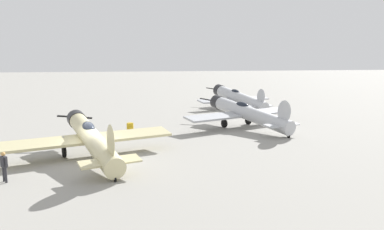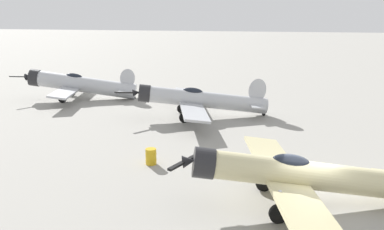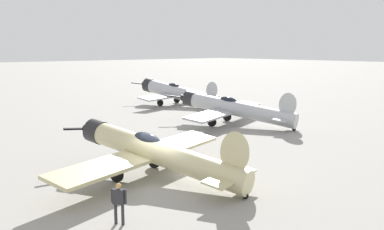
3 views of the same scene
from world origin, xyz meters
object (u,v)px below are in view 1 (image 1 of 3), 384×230
object	(u,v)px
ground_crew_mechanic	(4,164)
airplane_foreground	(91,138)
airplane_mid_apron	(246,113)
fuel_drum	(130,128)
airplane_far_line	(238,98)

from	to	relation	value
ground_crew_mechanic	airplane_foreground	bearing A→B (deg)	6.14
airplane_mid_apron	fuel_drum	distance (m)	11.14
airplane_far_line	airplane_foreground	bearing A→B (deg)	123.52
airplane_mid_apron	airplane_far_line	distance (m)	13.97
airplane_foreground	fuel_drum	xyz separation A→B (m)	(-3.11, -8.12, -0.98)
airplane_mid_apron	ground_crew_mechanic	world-z (taller)	airplane_mid_apron
airplane_far_line	ground_crew_mechanic	bearing A→B (deg)	122.13
fuel_drum	airplane_far_line	bearing A→B (deg)	-139.27
ground_crew_mechanic	fuel_drum	distance (m)	14.05
airplane_foreground	airplane_far_line	distance (m)	28.13
airplane_foreground	airplane_mid_apron	size ratio (longest dim) A/B	0.97
ground_crew_mechanic	fuel_drum	bearing A→B (deg)	23.10
airplane_mid_apron	fuel_drum	xyz separation A→B (m)	(11.09, -0.16, -1.05)
airplane_far_line	ground_crew_mechanic	xyz separation A→B (m)	(22.74, 25.06, -0.52)
ground_crew_mechanic	fuel_drum	world-z (taller)	ground_crew_mechanic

